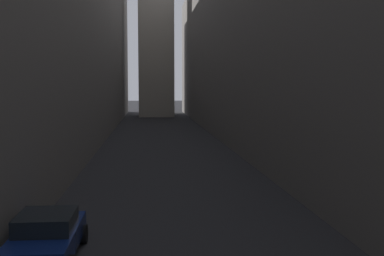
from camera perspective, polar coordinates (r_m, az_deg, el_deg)
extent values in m
plane|color=#232326|center=(43.48, -3.36, -1.98)|extent=(264.00, 264.00, 0.00)
cube|color=slate|center=(46.95, -19.30, 12.66)|extent=(13.93, 108.00, 23.51)
cube|color=slate|center=(47.23, 10.92, 11.40)|extent=(12.09, 108.00, 21.23)
cube|color=navy|center=(15.57, -16.79, -12.53)|extent=(1.80, 4.35, 0.61)
cube|color=black|center=(15.43, -16.83, -10.53)|extent=(1.65, 1.94, 0.51)
cylinder|color=black|center=(17.23, -18.74, -11.92)|extent=(0.22, 0.65, 0.65)
cylinder|color=black|center=(16.90, -12.68, -12.11)|extent=(0.22, 0.65, 0.65)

